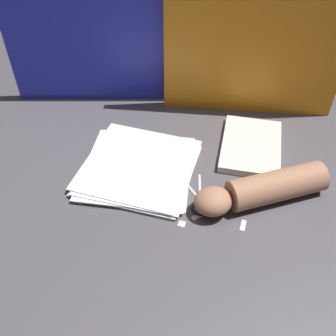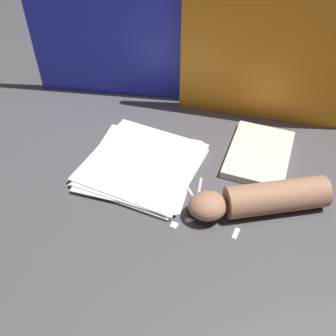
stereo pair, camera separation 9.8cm
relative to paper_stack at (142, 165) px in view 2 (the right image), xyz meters
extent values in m
plane|color=#4C494F|center=(0.11, -0.07, -0.01)|extent=(6.00, 6.00, 0.00)
cube|color=#2833D1|center=(-0.08, 0.34, 0.23)|extent=(0.78, 0.18, 0.48)
cube|color=orange|center=(0.26, 0.34, 0.22)|extent=(0.52, 0.07, 0.46)
cube|color=white|center=(0.00, 0.00, -0.01)|extent=(0.31, 0.31, 0.00)
cube|color=white|center=(0.00, 0.00, 0.00)|extent=(0.31, 0.31, 0.00)
cube|color=white|center=(0.00, 0.00, 0.00)|extent=(0.30, 0.31, 0.00)
cube|color=white|center=(0.00, 0.00, 0.00)|extent=(0.30, 0.30, 0.00)
cube|color=white|center=(0.00, 0.00, 0.00)|extent=(0.30, 0.30, 0.00)
cube|color=white|center=(0.00, 0.00, 0.01)|extent=(0.31, 0.31, 0.00)
cube|color=silver|center=(0.29, 0.15, 0.00)|extent=(0.17, 0.24, 0.02)
sphere|color=silver|center=(0.18, -0.08, 0.00)|extent=(0.01, 0.01, 0.01)
cylinder|color=silver|center=(0.15, -0.04, 0.00)|extent=(0.07, 0.07, 0.01)
torus|color=black|center=(0.20, -0.10, 0.00)|extent=(0.07, 0.07, 0.01)
cylinder|color=silver|center=(0.17, -0.03, 0.00)|extent=(0.02, 0.09, 0.01)
torus|color=black|center=(0.18, -0.10, 0.00)|extent=(0.05, 0.05, 0.01)
cylinder|color=#A87556|center=(0.36, -0.03, 0.03)|extent=(0.25, 0.19, 0.08)
ellipsoid|color=#A87556|center=(0.21, -0.11, 0.03)|extent=(0.12, 0.12, 0.06)
cube|color=white|center=(0.29, -0.13, -0.01)|extent=(0.01, 0.03, 0.00)
cube|color=white|center=(0.18, -0.13, -0.01)|extent=(0.03, 0.03, 0.00)
cube|color=white|center=(0.15, -0.16, -0.01)|extent=(0.02, 0.02, 0.00)
cylinder|color=red|center=(-0.14, 0.00, -0.01)|extent=(0.03, 0.14, 0.01)
camera|label=1|loc=(0.23, -0.73, 0.73)|focal=42.00mm
camera|label=2|loc=(0.32, -0.71, 0.73)|focal=42.00mm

